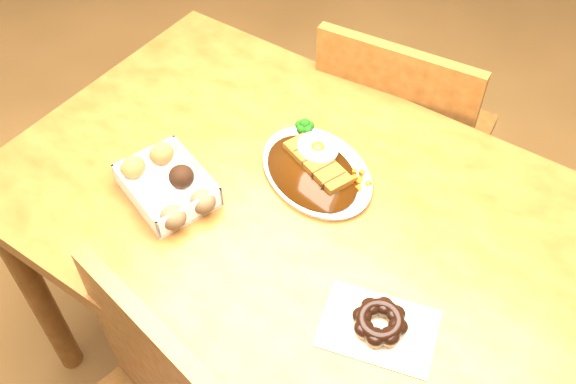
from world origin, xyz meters
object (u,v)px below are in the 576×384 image
Objects in this scene: table at (292,229)px; chair_far at (399,142)px; donut_box at (167,185)px; katsu_curry_plate at (317,167)px; pon_de_ring at (380,323)px.

table is 0.56m from chair_far.
chair_far is 0.76m from donut_box.
table is 1.38× the size of chair_far.
katsu_curry_plate reaches higher than donut_box.
donut_box reaches higher than table.
pon_de_ring is (0.29, -0.16, 0.12)m from table.
table is at bearing -88.74° from katsu_curry_plate.
chair_far reaches higher than katsu_curry_plate.
donut_box reaches higher than pon_de_ring.
donut_box is at bearing -133.80° from katsu_curry_plate.
pon_de_ring is (0.29, -0.69, 0.29)m from chair_far.
chair_far is at bearing 72.66° from donut_box.
chair_far is (-0.01, 0.54, -0.17)m from table.
katsu_curry_plate is 1.44× the size of donut_box.
chair_far is 3.80× the size of donut_box.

